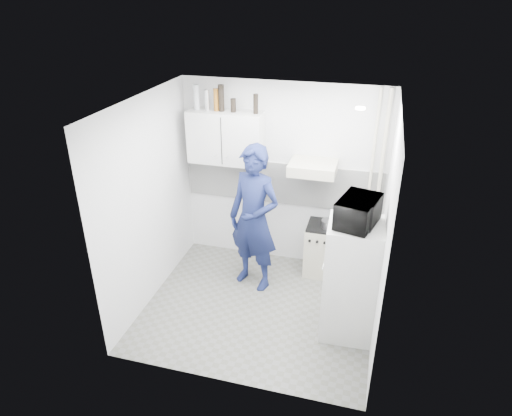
# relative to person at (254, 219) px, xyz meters

# --- Properties ---
(floor) EXTENTS (2.80, 2.80, 0.00)m
(floor) POSITION_rel_person_xyz_m (0.20, -0.50, -0.98)
(floor) COLOR slate
(floor) RESTS_ON ground
(ceiling) EXTENTS (2.80, 2.80, 0.00)m
(ceiling) POSITION_rel_person_xyz_m (0.20, -0.50, 1.62)
(ceiling) COLOR white
(ceiling) RESTS_ON wall_back
(wall_back) EXTENTS (2.80, 0.00, 2.80)m
(wall_back) POSITION_rel_person_xyz_m (0.20, 0.75, 0.32)
(wall_back) COLOR silver
(wall_back) RESTS_ON floor
(wall_left) EXTENTS (0.00, 2.60, 2.60)m
(wall_left) POSITION_rel_person_xyz_m (-1.20, -0.50, 0.32)
(wall_left) COLOR silver
(wall_left) RESTS_ON floor
(wall_right) EXTENTS (0.00, 2.60, 2.60)m
(wall_right) POSITION_rel_person_xyz_m (1.60, -0.50, 0.32)
(wall_right) COLOR silver
(wall_right) RESTS_ON floor
(person) EXTENTS (0.83, 0.68, 1.97)m
(person) POSITION_rel_person_xyz_m (0.00, 0.00, 0.00)
(person) COLOR #131B44
(person) RESTS_ON floor
(stove) EXTENTS (0.46, 0.46, 0.73)m
(stove) POSITION_rel_person_xyz_m (0.85, 0.50, -0.62)
(stove) COLOR beige
(stove) RESTS_ON floor
(fridge) EXTENTS (0.61, 0.61, 1.42)m
(fridge) POSITION_rel_person_xyz_m (1.30, -0.63, -0.27)
(fridge) COLOR silver
(fridge) RESTS_ON floor
(stove_top) EXTENTS (0.44, 0.44, 0.03)m
(stove_top) POSITION_rel_person_xyz_m (0.85, 0.50, -0.24)
(stove_top) COLOR black
(stove_top) RESTS_ON stove
(saucepan) EXTENTS (0.19, 0.19, 0.10)m
(saucepan) POSITION_rel_person_xyz_m (0.91, 0.45, -0.18)
(saucepan) COLOR silver
(saucepan) RESTS_ON stove_top
(microwave) EXTENTS (0.61, 0.49, 0.30)m
(microwave) POSITION_rel_person_xyz_m (1.30, -0.63, 0.59)
(microwave) COLOR black
(microwave) RESTS_ON fridge
(bottle_a) EXTENTS (0.08, 0.08, 0.32)m
(bottle_a) POSITION_rel_person_xyz_m (-0.94, 0.57, 1.38)
(bottle_a) COLOR #B2B7BC
(bottle_a) RESTS_ON upper_cabinet
(bottle_b) EXTENTS (0.07, 0.07, 0.26)m
(bottle_b) POSITION_rel_person_xyz_m (-0.79, 0.57, 1.35)
(bottle_b) COLOR silver
(bottle_b) RESTS_ON upper_cabinet
(bottle_c) EXTENTS (0.07, 0.07, 0.29)m
(bottle_c) POSITION_rel_person_xyz_m (-0.66, 0.57, 1.36)
(bottle_c) COLOR brown
(bottle_c) RESTS_ON upper_cabinet
(bottle_d) EXTENTS (0.08, 0.08, 0.34)m
(bottle_d) POSITION_rel_person_xyz_m (-0.60, 0.57, 1.39)
(bottle_d) COLOR black
(bottle_d) RESTS_ON upper_cabinet
(canister_a) EXTENTS (0.07, 0.07, 0.17)m
(canister_a) POSITION_rel_person_xyz_m (-0.43, 0.57, 1.30)
(canister_a) COLOR black
(canister_a) RESTS_ON upper_cabinet
(bottle_e) EXTENTS (0.06, 0.06, 0.25)m
(bottle_e) POSITION_rel_person_xyz_m (-0.13, 0.57, 1.34)
(bottle_e) COLOR black
(bottle_e) RESTS_ON upper_cabinet
(upper_cabinet) EXTENTS (1.00, 0.35, 0.70)m
(upper_cabinet) POSITION_rel_person_xyz_m (-0.55, 0.57, 0.87)
(upper_cabinet) COLOR silver
(upper_cabinet) RESTS_ON wall_back
(range_hood) EXTENTS (0.60, 0.50, 0.14)m
(range_hood) POSITION_rel_person_xyz_m (0.65, 0.50, 0.59)
(range_hood) COLOR beige
(range_hood) RESTS_ON wall_back
(backsplash) EXTENTS (2.74, 0.03, 0.60)m
(backsplash) POSITION_rel_person_xyz_m (0.20, 0.73, 0.22)
(backsplash) COLOR white
(backsplash) RESTS_ON wall_back
(pipe_a) EXTENTS (0.05, 0.05, 2.60)m
(pipe_a) POSITION_rel_person_xyz_m (1.50, 0.67, 0.32)
(pipe_a) COLOR beige
(pipe_a) RESTS_ON floor
(pipe_b) EXTENTS (0.04, 0.04, 2.60)m
(pipe_b) POSITION_rel_person_xyz_m (1.38, 0.67, 0.32)
(pipe_b) COLOR beige
(pipe_b) RESTS_ON floor
(ceiling_spot_fixture) EXTENTS (0.10, 0.10, 0.02)m
(ceiling_spot_fixture) POSITION_rel_person_xyz_m (1.20, -0.30, 1.59)
(ceiling_spot_fixture) COLOR white
(ceiling_spot_fixture) RESTS_ON ceiling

